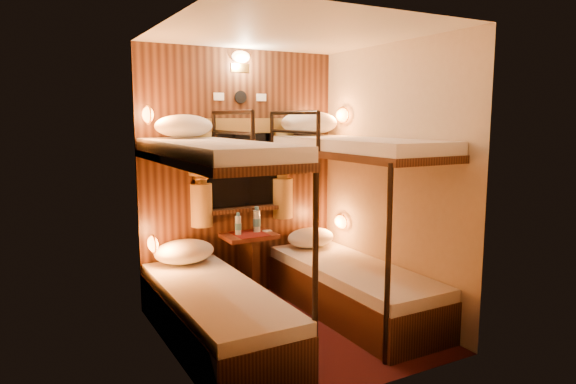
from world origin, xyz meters
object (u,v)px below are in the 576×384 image
bunk_right (352,253)px  table (250,258)px  bunk_left (215,275)px  bottle_right (257,221)px  bottle_left (238,225)px

bunk_right → table: size_ratio=2.90×
bunk_left → table: (0.65, 0.78, -0.14)m
bunk_left → bottle_right: bunk_left is taller
bunk_left → bottle_left: bearing=55.9°
bunk_left → bunk_right: same height
bottle_left → bunk_right: bearing=-46.6°
bunk_right → bottle_right: 1.01m
bunk_left → bottle_right: (0.75, 0.82, 0.20)m
table → bunk_right: bearing=-50.3°
bottle_left → bottle_right: 0.21m
bunk_left → bottle_left: 0.98m
bunk_right → bunk_left: bearing=180.0°
bunk_right → bottle_right: size_ratio=7.46×
bottle_left → bottle_right: size_ratio=0.84×
bottle_right → bunk_left: bearing=-132.3°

